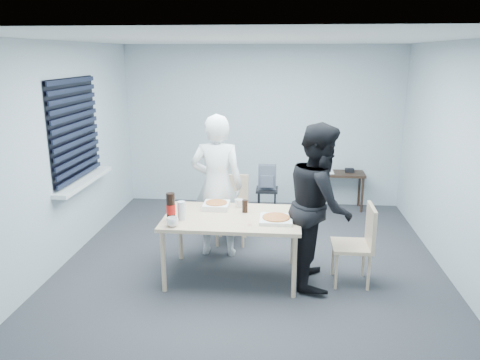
# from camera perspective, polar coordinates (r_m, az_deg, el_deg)

# --- Properties ---
(room) EXTENTS (5.00, 5.00, 5.00)m
(room) POSITION_cam_1_polar(r_m,az_deg,el_deg) (6.16, -19.18, 4.87)
(room) COLOR #2C2C31
(room) RESTS_ON ground
(dining_table) EXTENTS (1.49, 0.94, 0.72)m
(dining_table) POSITION_cam_1_polar(r_m,az_deg,el_deg) (5.18, -0.96, -5.05)
(dining_table) COLOR #CFAA89
(dining_table) RESTS_ON ground
(chair_far) EXTENTS (0.42, 0.42, 0.89)m
(chair_far) POSITION_cam_1_polar(r_m,az_deg,el_deg) (6.26, -0.97, -2.91)
(chair_far) COLOR #CFAA89
(chair_far) RESTS_ON ground
(chair_right) EXTENTS (0.42, 0.42, 0.89)m
(chair_right) POSITION_cam_1_polar(r_m,az_deg,el_deg) (5.25, 14.42, -7.02)
(chair_right) COLOR #CFAA89
(chair_right) RESTS_ON ground
(person_white) EXTENTS (0.65, 0.42, 1.77)m
(person_white) POSITION_cam_1_polar(r_m,az_deg,el_deg) (5.73, -2.82, -0.73)
(person_white) COLOR white
(person_white) RESTS_ON ground
(person_black) EXTENTS (0.47, 0.86, 1.77)m
(person_black) POSITION_cam_1_polar(r_m,az_deg,el_deg) (5.09, 9.67, -3.01)
(person_black) COLOR black
(person_black) RESTS_ON ground
(side_table) EXTENTS (0.91, 0.40, 0.61)m
(side_table) POSITION_cam_1_polar(r_m,az_deg,el_deg) (7.69, 11.57, 0.34)
(side_table) COLOR black
(side_table) RESTS_ON ground
(stool) EXTENTS (0.33, 0.33, 0.46)m
(stool) POSITION_cam_1_polar(r_m,az_deg,el_deg) (7.19, 3.30, -1.91)
(stool) COLOR black
(stool) RESTS_ON ground
(backpack) EXTENTS (0.27, 0.20, 0.37)m
(backpack) POSITION_cam_1_polar(r_m,az_deg,el_deg) (7.10, 3.33, 0.32)
(backpack) COLOR slate
(backpack) RESTS_ON stool
(pizza_box_a) EXTENTS (0.29, 0.29, 0.07)m
(pizza_box_a) POSITION_cam_1_polar(r_m,az_deg,el_deg) (5.42, -2.90, -3.08)
(pizza_box_a) COLOR white
(pizza_box_a) RESTS_ON dining_table
(pizza_box_b) EXTENTS (0.34, 0.34, 0.05)m
(pizza_box_b) POSITION_cam_1_polar(r_m,az_deg,el_deg) (5.02, 4.40, -4.76)
(pizza_box_b) COLOR white
(pizza_box_b) RESTS_ON dining_table
(mug_a) EXTENTS (0.17, 0.17, 0.10)m
(mug_a) POSITION_cam_1_polar(r_m,az_deg,el_deg) (4.89, -8.23, -5.08)
(mug_a) COLOR white
(mug_a) RESTS_ON dining_table
(mug_b) EXTENTS (0.10, 0.10, 0.09)m
(mug_b) POSITION_cam_1_polar(r_m,az_deg,el_deg) (5.45, -0.14, -2.82)
(mug_b) COLOR white
(mug_b) RESTS_ON dining_table
(cola_glass) EXTENTS (0.07, 0.07, 0.14)m
(cola_glass) POSITION_cam_1_polar(r_m,az_deg,el_deg) (5.26, 0.60, -3.22)
(cola_glass) COLOR black
(cola_glass) RESTS_ON dining_table
(soda_bottle) EXTENTS (0.10, 0.10, 0.31)m
(soda_bottle) POSITION_cam_1_polar(r_m,az_deg,el_deg) (5.01, -8.43, -3.36)
(soda_bottle) COLOR black
(soda_bottle) RESTS_ON dining_table
(plastic_cups) EXTENTS (0.11, 0.11, 0.20)m
(plastic_cups) POSITION_cam_1_polar(r_m,az_deg,el_deg) (5.06, -7.15, -3.72)
(plastic_cups) COLOR silver
(plastic_cups) RESTS_ON dining_table
(rubber_band) EXTENTS (0.06, 0.06, 0.00)m
(rubber_band) POSITION_cam_1_polar(r_m,az_deg,el_deg) (4.89, 1.20, -5.53)
(rubber_band) COLOR red
(rubber_band) RESTS_ON dining_table
(papers) EXTENTS (0.32, 0.37, 0.01)m
(papers) POSITION_cam_1_polar(r_m,az_deg,el_deg) (7.68, 10.47, 1.01)
(papers) COLOR white
(papers) RESTS_ON side_table
(black_box) EXTENTS (0.16, 0.13, 0.06)m
(black_box) POSITION_cam_1_polar(r_m,az_deg,el_deg) (7.72, 13.21, 1.15)
(black_box) COLOR black
(black_box) RESTS_ON side_table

